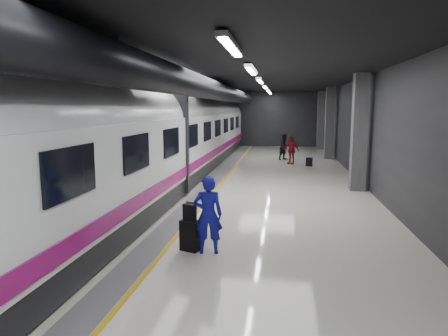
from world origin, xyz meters
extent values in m
plane|color=beige|center=(0.00, 0.00, 0.00)|extent=(40.00, 40.00, 0.00)
cube|color=black|center=(0.00, 0.00, 4.50)|extent=(10.00, 40.00, 0.02)
cube|color=#28282B|center=(0.00, 20.00, 2.25)|extent=(10.00, 0.02, 4.50)
cube|color=#28282B|center=(-5.00, 0.00, 2.25)|extent=(0.02, 40.00, 4.50)
cube|color=#28282B|center=(5.00, 0.00, 2.25)|extent=(0.02, 40.00, 4.50)
cube|color=slate|center=(-1.35, 0.00, 0.01)|extent=(0.65, 39.80, 0.01)
cube|color=gold|center=(-0.95, 0.00, 0.01)|extent=(0.10, 39.80, 0.01)
cylinder|color=black|center=(-1.30, 0.00, 3.95)|extent=(0.80, 38.00, 0.80)
cube|color=silver|center=(0.60, -6.00, 4.40)|extent=(0.22, 2.60, 0.10)
cube|color=silver|center=(0.60, -1.00, 4.40)|extent=(0.22, 2.60, 0.10)
cube|color=silver|center=(0.60, 4.00, 4.40)|extent=(0.22, 2.60, 0.10)
cube|color=silver|center=(0.60, 9.00, 4.40)|extent=(0.22, 2.60, 0.10)
cube|color=silver|center=(0.60, 14.00, 4.40)|extent=(0.22, 2.60, 0.10)
cube|color=silver|center=(0.60, 18.00, 4.40)|extent=(0.22, 2.60, 0.10)
cube|color=#515154|center=(4.55, 2.00, 2.25)|extent=(0.55, 0.55, 4.50)
cube|color=#515154|center=(4.55, 12.00, 2.25)|extent=(0.55, 0.55, 4.50)
cube|color=#515154|center=(4.55, 18.00, 2.25)|extent=(0.55, 0.55, 4.50)
cube|color=black|center=(-3.25, 0.00, 0.35)|extent=(2.80, 38.00, 0.60)
cube|color=white|center=(-3.25, 0.00, 1.75)|extent=(2.90, 38.00, 2.20)
cylinder|color=white|center=(-3.25, 0.00, 2.70)|extent=(2.80, 38.00, 2.80)
cube|color=#8B0C5E|center=(-1.78, 0.00, 0.95)|extent=(0.04, 38.00, 0.35)
cube|color=black|center=(-3.25, 0.00, 2.00)|extent=(3.05, 0.25, 3.80)
cube|color=black|center=(-1.78, -8.00, 2.15)|extent=(0.05, 1.60, 0.85)
cube|color=black|center=(-1.78, -5.00, 2.15)|extent=(0.05, 1.60, 0.85)
cube|color=black|center=(-1.78, -2.00, 2.15)|extent=(0.05, 1.60, 0.85)
cube|color=black|center=(-1.78, 1.00, 2.15)|extent=(0.05, 1.60, 0.85)
cube|color=black|center=(-1.78, 4.00, 2.15)|extent=(0.05, 1.60, 0.85)
cube|color=black|center=(-1.78, 7.00, 2.15)|extent=(0.05, 1.60, 0.85)
cube|color=black|center=(-1.78, 10.00, 2.15)|extent=(0.05, 1.60, 0.85)
cube|color=black|center=(-1.78, 13.00, 2.15)|extent=(0.05, 1.60, 0.85)
cube|color=black|center=(-1.78, 16.00, 2.15)|extent=(0.05, 1.60, 0.85)
imported|color=#1619A9|center=(0.05, -5.62, 0.87)|extent=(0.69, 0.51, 1.74)
cube|color=black|center=(-0.38, -5.53, 0.35)|extent=(0.50, 0.41, 0.70)
cube|color=black|center=(-0.39, -5.55, 0.89)|extent=(0.32, 0.24, 0.38)
imported|color=black|center=(1.77, 11.04, 0.82)|extent=(1.01, 0.99, 1.64)
imported|color=maroon|center=(2.14, 9.16, 0.81)|extent=(1.02, 0.83, 1.62)
cube|color=black|center=(3.12, 8.42, 0.24)|extent=(0.37, 0.30, 0.48)
camera|label=1|loc=(1.63, -13.99, 3.19)|focal=32.00mm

